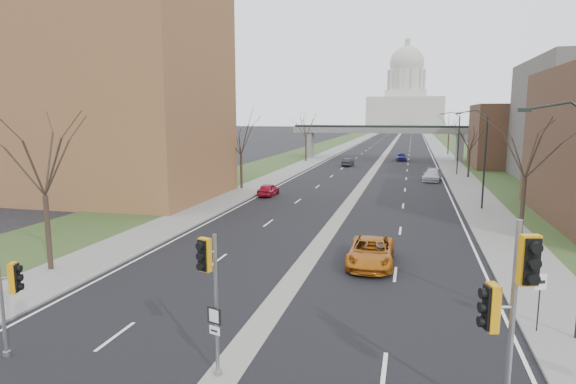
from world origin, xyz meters
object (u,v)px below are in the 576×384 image
at_px(car_right_far, 401,157).
at_px(speed_limit_sign, 540,292).
at_px(signal_pole_left, 2,272).
at_px(signal_pole_median, 210,281).
at_px(car_right_near, 371,252).
at_px(car_right_mid, 432,175).
at_px(signal_pole_right, 510,298).
at_px(car_left_near, 268,190).
at_px(car_left_far, 348,162).

bearing_deg(car_right_far, speed_limit_sign, -88.03).
xyz_separation_m(signal_pole_left, signal_pole_median, (7.30, 0.54, 0.15)).
distance_m(car_right_near, car_right_mid, 37.59).
xyz_separation_m(car_right_near, car_right_far, (0.11, 64.87, 0.02)).
relative_size(car_right_near, car_right_far, 1.19).
bearing_deg(signal_pole_median, signal_pole_left, -157.62).
distance_m(signal_pole_right, speed_limit_sign, 7.32).
distance_m(signal_pole_right, car_right_far, 78.78).
distance_m(car_left_near, car_right_mid, 23.46).
bearing_deg(car_left_far, car_right_mid, 134.96).
xyz_separation_m(car_left_near, car_right_far, (12.46, 43.77, 0.11)).
bearing_deg(signal_pole_left, signal_pole_median, -16.02).
xyz_separation_m(signal_pole_left, car_left_far, (3.00, 66.37, -2.47)).
xyz_separation_m(signal_pole_left, car_right_near, (11.17, 13.74, -2.36)).
height_order(speed_limit_sign, car_left_near, speed_limit_sign).
relative_size(signal_pole_right, car_right_near, 1.06).
distance_m(signal_pole_left, car_left_near, 34.95).
xyz_separation_m(signal_pole_median, speed_limit_sign, (10.77, 6.10, -1.58)).
distance_m(signal_pole_median, car_right_near, 13.98).
bearing_deg(signal_pole_left, car_right_near, 30.67).
height_order(speed_limit_sign, car_left_far, speed_limit_sign).
relative_size(signal_pole_median, speed_limit_sign, 2.06).
distance_m(signal_pole_median, speed_limit_sign, 12.48).
distance_m(car_left_far, car_right_near, 53.26).
distance_m(speed_limit_sign, car_left_far, 61.61).
bearing_deg(car_left_far, speed_limit_sign, 109.30).
xyz_separation_m(speed_limit_sign, car_right_near, (-6.90, 7.10, -0.94)).
relative_size(car_left_far, car_right_mid, 0.75).
distance_m(speed_limit_sign, car_right_mid, 44.47).
bearing_deg(signal_pole_right, speed_limit_sign, 53.84).
distance_m(signal_pole_left, signal_pole_right, 15.72).
bearing_deg(car_right_mid, signal_pole_median, -91.80).
relative_size(speed_limit_sign, car_right_near, 0.42).
xyz_separation_m(signal_pole_median, car_right_near, (3.87, 13.20, -2.51)).
distance_m(car_left_near, car_left_far, 31.80).
relative_size(car_left_near, car_right_mid, 0.75).
height_order(signal_pole_median, speed_limit_sign, signal_pole_median).
bearing_deg(speed_limit_sign, car_right_far, 71.59).
xyz_separation_m(signal_pole_median, car_right_far, (3.98, 78.08, -2.49)).
relative_size(speed_limit_sign, car_left_far, 0.59).
bearing_deg(signal_pole_median, signal_pole_right, 14.63).
xyz_separation_m(signal_pole_left, car_right_far, (11.27, 78.61, -2.34)).
bearing_deg(car_right_near, signal_pole_left, -129.95).
xyz_separation_m(speed_limit_sign, car_left_far, (-15.07, 59.73, -1.04)).
bearing_deg(car_left_near, car_left_far, -96.43).
bearing_deg(speed_limit_sign, car_right_mid, 69.15).
relative_size(signal_pole_median, car_right_far, 1.04).
height_order(signal_pole_left, car_left_near, signal_pole_left).
bearing_deg(signal_pole_left, speed_limit_sign, -0.05).
height_order(signal_pole_right, speed_limit_sign, signal_pole_right).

